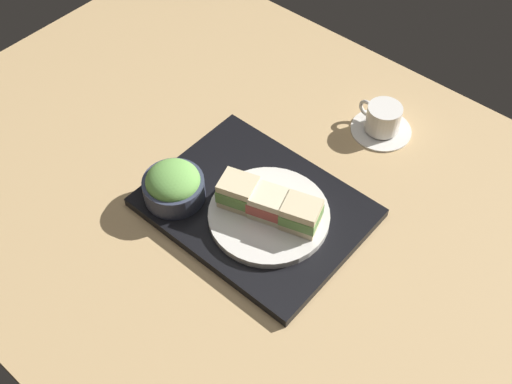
# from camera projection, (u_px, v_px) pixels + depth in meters

# --- Properties ---
(ground_plane) EXTENTS (1.40, 1.00, 0.03)m
(ground_plane) POSITION_uv_depth(u_px,v_px,m) (247.00, 196.00, 1.17)
(ground_plane) COLOR tan
(serving_tray) EXTENTS (0.38, 0.29, 0.02)m
(serving_tray) POSITION_uv_depth(u_px,v_px,m) (256.00, 207.00, 1.12)
(serving_tray) COLOR black
(serving_tray) RESTS_ON ground_plane
(sandwich_plate) EXTENTS (0.21, 0.21, 0.01)m
(sandwich_plate) POSITION_uv_depth(u_px,v_px,m) (269.00, 215.00, 1.09)
(sandwich_plate) COLOR silver
(sandwich_plate) RESTS_ON serving_tray
(sandwich_near) EXTENTS (0.08, 0.07, 0.05)m
(sandwich_near) POSITION_uv_depth(u_px,v_px,m) (238.00, 192.00, 1.08)
(sandwich_near) COLOR beige
(sandwich_near) RESTS_ON sandwich_plate
(sandwich_middle) EXTENTS (0.08, 0.07, 0.05)m
(sandwich_middle) POSITION_uv_depth(u_px,v_px,m) (269.00, 204.00, 1.06)
(sandwich_middle) COLOR beige
(sandwich_middle) RESTS_ON sandwich_plate
(sandwich_far) EXTENTS (0.08, 0.07, 0.05)m
(sandwich_far) POSITION_uv_depth(u_px,v_px,m) (301.00, 215.00, 1.05)
(sandwich_far) COLOR beige
(sandwich_far) RESTS_ON sandwich_plate
(salad_bowl) EXTENTS (0.11, 0.11, 0.07)m
(salad_bowl) POSITION_uv_depth(u_px,v_px,m) (173.00, 185.00, 1.10)
(salad_bowl) COLOR #33384C
(salad_bowl) RESTS_ON serving_tray
(coffee_cup) EXTENTS (0.12, 0.12, 0.06)m
(coffee_cup) POSITION_uv_depth(u_px,v_px,m) (382.00, 121.00, 1.24)
(coffee_cup) COLOR silver
(coffee_cup) RESTS_ON ground_plane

